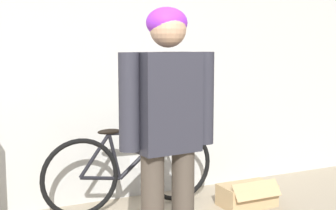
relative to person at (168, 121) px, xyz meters
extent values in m
cube|color=silver|center=(-0.14, 1.70, 0.25)|extent=(8.00, 0.06, 2.60)
cube|color=white|center=(0.41, 1.66, -0.70)|extent=(0.08, 0.01, 0.12)
cube|color=#2D2D38|center=(0.00, 0.00, 0.12)|extent=(0.42, 0.24, 0.64)
cylinder|color=#2D2D38|center=(-0.26, 0.00, 0.14)|extent=(0.13, 0.13, 0.61)
cylinder|color=#2D2D38|center=(0.26, 0.00, 0.14)|extent=(0.13, 0.13, 0.61)
sphere|color=tan|center=(0.00, 0.00, 0.59)|extent=(0.23, 0.23, 0.23)
ellipsoid|color=purple|center=(0.00, 0.02, 0.63)|extent=(0.27, 0.24, 0.20)
torus|color=black|center=(-0.24, 1.33, -0.69)|extent=(0.72, 0.06, 0.72)
torus|color=black|center=(0.76, 1.35, -0.69)|extent=(0.72, 0.06, 0.72)
cylinder|color=black|center=(-0.05, 1.33, -0.72)|extent=(0.38, 0.04, 0.09)
cylinder|color=black|center=(-0.10, 1.33, -0.50)|extent=(0.31, 0.04, 0.40)
cylinder|color=black|center=(0.09, 1.34, -0.53)|extent=(0.13, 0.04, 0.44)
cylinder|color=black|center=(0.39, 1.34, -0.54)|extent=(0.52, 0.05, 0.45)
cylinder|color=black|center=(0.34, 1.34, -0.32)|extent=(0.60, 0.04, 0.05)
cylinder|color=black|center=(0.70, 1.35, -0.51)|extent=(0.15, 0.04, 0.37)
cylinder|color=black|center=(0.66, 1.35, -0.30)|extent=(0.07, 0.04, 0.08)
cylinder|color=black|center=(0.68, 1.35, -0.27)|extent=(0.03, 0.46, 0.02)
ellipsoid|color=black|center=(0.04, 1.33, -0.29)|extent=(0.22, 0.08, 0.05)
cube|color=tan|center=(1.29, 0.93, -0.95)|extent=(0.52, 0.32, 0.21)
cube|color=tan|center=(1.29, 0.77, -0.85)|extent=(0.50, 0.11, 0.14)
camera|label=1|loc=(-1.27, -2.67, 0.49)|focal=50.00mm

